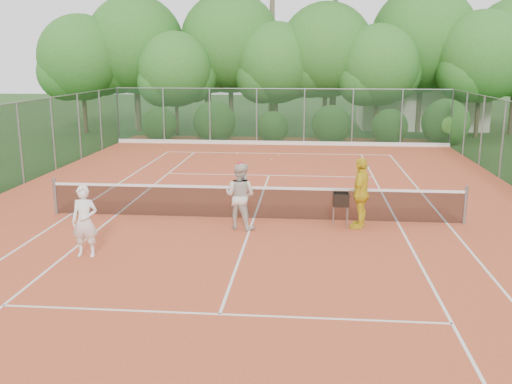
% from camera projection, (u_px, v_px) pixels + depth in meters
% --- Properties ---
extents(ground, '(120.00, 120.00, 0.00)m').
position_uv_depth(ground, '(254.00, 219.00, 16.54)').
color(ground, '#214117').
rests_on(ground, ground).
extents(clay_court, '(18.00, 36.00, 0.02)m').
position_uv_depth(clay_court, '(254.00, 219.00, 16.54)').
color(clay_court, '#C34F2D').
rests_on(clay_court, ground).
extents(club_building, '(8.00, 5.00, 3.00)m').
position_uv_depth(club_building, '(419.00, 105.00, 38.67)').
color(club_building, beige).
rests_on(club_building, ground).
extents(tennis_net, '(11.97, 0.10, 1.10)m').
position_uv_depth(tennis_net, '(254.00, 202.00, 16.42)').
color(tennis_net, gray).
rests_on(tennis_net, clay_court).
extents(player_white, '(0.62, 0.42, 1.69)m').
position_uv_depth(player_white, '(85.00, 221.00, 13.23)').
color(player_white, white).
rests_on(player_white, clay_court).
extents(player_center_grp, '(1.07, 0.95, 1.85)m').
position_uv_depth(player_center_grp, '(240.00, 196.00, 15.41)').
color(player_center_grp, beige).
rests_on(player_center_grp, clay_court).
extents(player_yellow, '(0.80, 1.23, 1.94)m').
position_uv_depth(player_yellow, '(361.00, 193.00, 15.47)').
color(player_yellow, yellow).
rests_on(player_yellow, clay_court).
extents(ball_hopper, '(0.42, 0.42, 0.96)m').
position_uv_depth(ball_hopper, '(341.00, 200.00, 15.56)').
color(ball_hopper, gray).
rests_on(ball_hopper, clay_court).
extents(stray_ball_a, '(0.07, 0.07, 0.07)m').
position_uv_depth(stray_ball_a, '(237.00, 154.00, 27.79)').
color(stray_ball_a, '#D3E936').
rests_on(stray_ball_a, clay_court).
extents(stray_ball_b, '(0.07, 0.07, 0.07)m').
position_uv_depth(stray_ball_b, '(271.00, 160.00, 26.14)').
color(stray_ball_b, yellow).
rests_on(stray_ball_b, clay_court).
extents(stray_ball_c, '(0.07, 0.07, 0.07)m').
position_uv_depth(stray_ball_c, '(279.00, 155.00, 27.36)').
color(stray_ball_c, '#D6E334').
rests_on(stray_ball_c, clay_court).
extents(court_markings, '(11.03, 23.83, 0.01)m').
position_uv_depth(court_markings, '(254.00, 219.00, 16.53)').
color(court_markings, white).
rests_on(court_markings, clay_court).
extents(fence_back, '(18.07, 0.07, 3.00)m').
position_uv_depth(fence_back, '(280.00, 117.00, 30.74)').
color(fence_back, '#19381E').
rests_on(fence_back, clay_court).
extents(tropical_treeline, '(32.10, 8.49, 15.03)m').
position_uv_depth(tropical_treeline, '(309.00, 50.00, 34.86)').
color(tropical_treeline, brown).
rests_on(tropical_treeline, ground).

